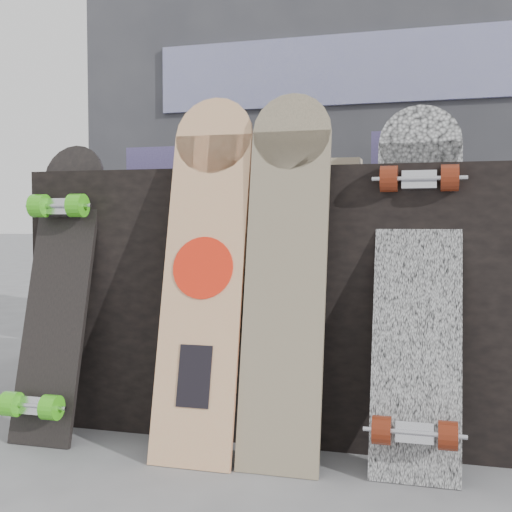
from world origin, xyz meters
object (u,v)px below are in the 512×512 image
(longboard_cascadia, at_px, (418,277))
(vendor_table, at_px, (301,296))
(longboard_celtic, at_px, (286,264))
(skateboard_dark, at_px, (56,286))
(longboard_geisha, at_px, (204,263))

(longboard_cascadia, bearing_deg, vendor_table, 137.52)
(vendor_table, relative_size, longboard_celtic, 1.60)
(longboard_cascadia, distance_m, skateboard_dark, 1.05)
(longboard_celtic, bearing_deg, skateboard_dark, 177.90)
(longboard_geisha, bearing_deg, longboard_cascadia, 4.98)
(vendor_table, bearing_deg, longboard_celtic, -84.85)
(vendor_table, height_order, longboard_cascadia, longboard_cascadia)
(longboard_celtic, xyz_separation_m, longboard_cascadia, (0.34, 0.05, -0.03))
(vendor_table, bearing_deg, longboard_cascadia, -42.48)
(longboard_cascadia, bearing_deg, skateboard_dark, -178.53)
(longboard_geisha, bearing_deg, skateboard_dark, 177.26)
(longboard_geisha, relative_size, skateboard_dark, 1.13)
(longboard_geisha, xyz_separation_m, skateboard_dark, (-0.48, 0.02, -0.08))
(vendor_table, xyz_separation_m, longboard_celtic, (0.04, -0.40, 0.13))
(vendor_table, distance_m, skateboard_dark, 0.77)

